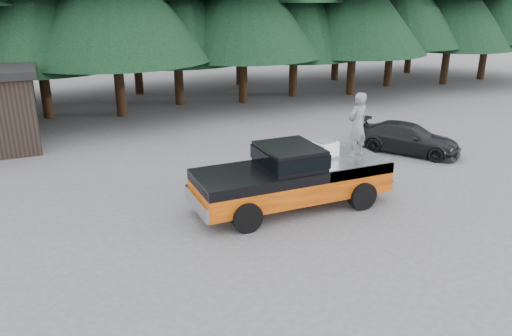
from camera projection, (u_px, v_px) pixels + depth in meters
name	position (u px, v px, depth m)	size (l,w,h in m)	color
ground	(248.00, 226.00, 13.78)	(120.00, 120.00, 0.00)	#49494B
pickup_truck	(292.00, 186.00, 14.80)	(6.00, 2.04, 1.33)	#EB5E0C
truck_cab	(289.00, 156.00, 14.44)	(1.66, 1.90, 0.59)	black
air_compressor	(325.00, 150.00, 15.15)	(0.69, 0.58, 0.48)	white
man_on_bed	(357.00, 125.00, 15.04)	(0.72, 0.47, 1.98)	slate
parked_car	(408.00, 138.00, 19.87)	(1.64, 4.04, 1.17)	black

